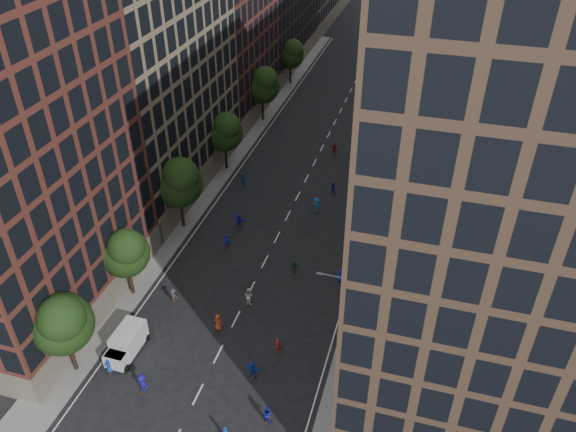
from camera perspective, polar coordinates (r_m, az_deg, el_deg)
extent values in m
plane|color=black|center=(74.76, 1.79, 3.63)|extent=(240.00, 240.00, 0.00)
cube|color=slate|center=(84.16, -4.89, 7.40)|extent=(4.00, 105.00, 0.15)
cube|color=slate|center=(79.64, 11.59, 5.06)|extent=(4.00, 105.00, 0.15)
cube|color=#572921|center=(53.32, -26.78, 4.34)|extent=(14.00, 22.00, 30.00)
cube|color=#827155|center=(70.05, -14.87, 15.67)|extent=(14.00, 26.00, 34.00)
cube|color=#572921|center=(90.52, -7.33, 18.79)|extent=(14.00, 20.00, 28.00)
cube|color=#4C3729|center=(42.60, 18.74, 3.56)|extent=(14.00, 30.00, 36.00)
cube|color=#5D574D|center=(69.73, 18.75, 14.47)|extent=(14.00, 28.00, 33.00)
cylinder|color=black|center=(52.42, -21.11, -12.93)|extent=(0.36, 0.36, 3.96)
sphere|color=black|center=(49.95, -21.98, -10.13)|extent=(5.20, 5.20, 5.20)
sphere|color=black|center=(48.46, -22.03, -9.63)|extent=(3.90, 3.90, 3.90)
cylinder|color=black|center=(58.10, -15.70, -6.24)|extent=(0.36, 0.36, 3.70)
sphere|color=black|center=(56.02, -16.24, -3.65)|extent=(4.80, 4.80, 4.80)
sphere|color=black|center=(54.71, -16.14, -3.09)|extent=(3.60, 3.60, 3.60)
cylinder|color=black|center=(66.05, -10.74, 0.45)|extent=(0.36, 0.36, 4.22)
sphere|color=black|center=(63.99, -11.11, 3.28)|extent=(5.60, 5.60, 5.60)
sphere|color=black|center=(62.56, -10.89, 4.02)|extent=(4.20, 4.20, 4.20)
cylinder|color=black|center=(76.90, -6.33, 6.05)|extent=(0.36, 0.36, 3.87)
sphere|color=black|center=(75.27, -6.50, 8.39)|extent=(5.00, 5.00, 5.00)
sphere|color=black|center=(74.08, -6.25, 9.03)|extent=(3.75, 3.75, 3.75)
cylinder|color=black|center=(90.24, -2.58, 10.86)|extent=(0.36, 0.36, 4.05)
sphere|color=black|center=(88.80, -2.65, 13.03)|extent=(5.40, 5.40, 5.40)
sphere|color=black|center=(87.63, -2.35, 13.67)|extent=(4.05, 4.05, 4.05)
cylinder|color=black|center=(104.42, 0.25, 14.26)|extent=(0.36, 0.36, 3.78)
sphere|color=black|center=(103.25, 0.25, 16.05)|extent=(4.80, 4.80, 4.80)
sphere|color=black|center=(102.27, 0.52, 16.57)|extent=(3.60, 3.60, 3.60)
cylinder|color=black|center=(79.26, 11.21, 6.44)|extent=(0.36, 0.36, 3.74)
sphere|color=black|center=(77.72, 11.49, 8.64)|extent=(5.00, 5.00, 5.00)
sphere|color=black|center=(76.71, 12.03, 9.25)|extent=(3.75, 3.75, 3.75)
cylinder|color=black|center=(97.31, 12.65, 11.87)|extent=(0.36, 0.36, 3.96)
sphere|color=black|center=(96.00, 12.93, 13.84)|extent=(5.20, 5.20, 5.20)
sphere|color=black|center=(95.04, 13.40, 14.40)|extent=(3.90, 3.90, 3.90)
cylinder|color=#595B60|center=(48.59, 5.71, -10.34)|extent=(0.18, 0.18, 9.00)
cylinder|color=#595B60|center=(45.65, 4.56, -6.10)|extent=(2.40, 0.12, 0.12)
cube|color=#595B60|center=(45.84, 3.21, -5.90)|extent=(0.50, 0.22, 0.15)
cylinder|color=#595B60|center=(75.42, 10.71, 7.23)|extent=(0.18, 0.18, 9.00)
cylinder|color=#595B60|center=(73.56, 10.15, 10.47)|extent=(2.40, 0.12, 0.12)
cube|color=#595B60|center=(73.68, 9.29, 10.56)|extent=(0.50, 0.22, 0.15)
cube|color=white|center=(53.02, -15.87, -11.87)|extent=(2.05, 3.44, 2.08)
cube|color=white|center=(52.19, -16.97, -13.69)|extent=(1.92, 1.55, 1.32)
cube|color=black|center=(51.75, -17.09, -13.24)|extent=(1.72, 1.26, 0.09)
cylinder|color=black|center=(52.94, -17.90, -14.06)|extent=(0.25, 0.72, 0.72)
cylinder|color=black|center=(52.09, -16.11, -14.66)|extent=(0.25, 0.72, 0.72)
cylinder|color=black|center=(54.88, -15.85, -11.40)|extent=(0.25, 0.72, 0.72)
cylinder|color=black|center=(54.05, -14.11, -11.92)|extent=(0.25, 0.72, 0.72)
imported|color=#1439A8|center=(52.16, -17.72, -14.29)|extent=(0.88, 0.76, 1.53)
imported|color=#161EB8|center=(46.82, -2.10, -19.49)|extent=(0.96, 0.83, 1.68)
imported|color=#171292|center=(49.86, -14.53, -16.16)|extent=(1.37, 0.95, 1.94)
imported|color=#1637B8|center=(54.68, -15.48, -10.64)|extent=(1.20, 0.83, 1.90)
imported|color=#1640B2|center=(49.54, -3.60, -15.32)|extent=(1.64, 0.71, 1.71)
imported|color=#AB3B1C|center=(53.46, -7.10, -10.68)|extent=(0.88, 0.57, 1.80)
imported|color=#A31C1B|center=(51.30, -1.06, -13.03)|extent=(0.65, 0.50, 1.58)
imported|color=white|center=(55.64, -4.01, -8.15)|extent=(1.11, 0.99, 1.89)
imported|color=#38393D|center=(56.92, -11.57, -7.94)|extent=(1.11, 0.73, 1.60)
imported|color=#1B5A23|center=(58.91, 0.61, -5.24)|extent=(1.07, 0.60, 1.72)
imported|color=#1617B3|center=(65.63, -5.01, -0.56)|extent=(1.65, 0.55, 1.78)
imported|color=#122094|center=(58.28, 5.34, -6.09)|extent=(0.75, 0.49, 1.51)
imported|color=#121992|center=(62.72, -6.26, -2.60)|extent=(0.68, 0.50, 1.70)
imported|color=#1C14A3|center=(71.61, 4.56, 2.79)|extent=(0.93, 0.78, 1.72)
imported|color=#1656B5|center=(68.18, 2.96, 1.13)|extent=(1.42, 1.13, 1.92)
imported|color=#1554AD|center=(73.06, -4.57, 3.60)|extent=(1.17, 0.59, 1.92)
imported|color=maroon|center=(80.88, 4.73, 6.76)|extent=(1.48, 0.57, 1.57)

